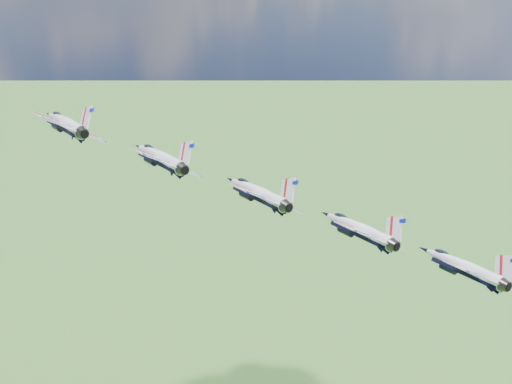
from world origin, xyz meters
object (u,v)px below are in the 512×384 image
jet_1 (159,157)px  jet_3 (357,228)px  jet_2 (256,192)px  jet_0 (64,123)px  jet_4 (461,266)px

jet_1 → jet_3: size_ratio=1.00×
jet_2 → jet_3: bearing=-47.7°
jet_0 → jet_4: 50.91m
jet_0 → jet_4: size_ratio=1.00×
jet_0 → jet_3: bearing=-47.7°
jet_0 → jet_1: (8.53, -8.74, -3.57)m
jet_4 → jet_1: bearing=132.3°
jet_0 → jet_3: jet_0 is taller
jet_0 → jet_4: bearing=-47.7°
jet_1 → jet_4: bearing=-47.7°
jet_0 → jet_3: 38.19m
jet_0 → jet_3: (25.59, -26.23, -10.72)m
jet_1 → jet_0: bearing=132.3°
jet_3 → jet_4: bearing=-47.7°
jet_1 → jet_3: bearing=-47.7°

